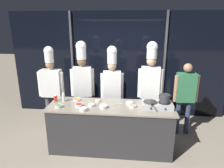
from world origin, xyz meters
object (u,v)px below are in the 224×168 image
(prep_bowl_mushrooms, at_px, (133,106))
(chef_pastry, at_px, (150,80))
(stock_pot, at_px, (165,98))
(chef_head, at_px, (51,83))
(prep_bowl_bean_sprouts, at_px, (103,106))
(squeeze_bottle_chili, at_px, (55,98))
(chef_sous, at_px, (82,79))
(prep_bowl_shrimp, at_px, (98,100))
(person_guest, at_px, (185,92))
(portable_stove, at_px, (157,105))
(prep_bowl_chicken, at_px, (83,109))
(chef_line, at_px, (112,83))
(squeeze_bottle_clear, at_px, (63,97))
(serving_spoon_slotted, at_px, (120,104))
(prep_bowl_carrots, at_px, (77,100))
(frying_pan, at_px, (150,100))
(prep_bowl_bell_pepper, at_px, (79,105))
(prep_bowl_onion, at_px, (129,103))
(prep_bowl_scallions, at_px, (59,106))
(prep_bowl_rice, at_px, (91,105))

(prep_bowl_mushrooms, distance_m, chef_pastry, 0.87)
(stock_pot, distance_m, chef_head, 2.55)
(stock_pot, relative_size, prep_bowl_bean_sprouts, 1.40)
(squeeze_bottle_chili, height_order, chef_sous, chef_sous)
(prep_bowl_shrimp, height_order, person_guest, person_guest)
(prep_bowl_mushrooms, height_order, person_guest, person_guest)
(portable_stove, relative_size, prep_bowl_chicken, 3.88)
(squeeze_bottle_chili, distance_m, chef_line, 1.22)
(squeeze_bottle_clear, height_order, prep_bowl_shrimp, squeeze_bottle_clear)
(serving_spoon_slotted, bearing_deg, prep_bowl_mushrooms, -25.78)
(chef_head, relative_size, chef_pastry, 0.94)
(prep_bowl_carrots, relative_size, chef_pastry, 0.07)
(squeeze_bottle_clear, relative_size, prep_bowl_carrots, 1.36)
(frying_pan, bearing_deg, person_guest, 41.98)
(serving_spoon_slotted, relative_size, chef_sous, 0.10)
(chef_head, bearing_deg, prep_bowl_shrimp, 153.68)
(prep_bowl_mushrooms, distance_m, prep_bowl_bell_pepper, 0.99)
(stock_pot, xyz_separation_m, person_guest, (0.55, 0.72, -0.12))
(squeeze_bottle_chili, distance_m, chef_pastry, 2.00)
(prep_bowl_onion, relative_size, chef_line, 0.07)
(prep_bowl_bean_sprouts, bearing_deg, squeeze_bottle_clear, 164.18)
(frying_pan, height_order, person_guest, person_guest)
(frying_pan, xyz_separation_m, prep_bowl_onion, (-0.38, 0.12, -0.11))
(prep_bowl_carrots, xyz_separation_m, chef_line, (0.66, 0.48, 0.23))
(prep_bowl_scallions, relative_size, prep_bowl_bell_pepper, 0.93)
(frying_pan, distance_m, serving_spoon_slotted, 0.59)
(prep_bowl_shrimp, bearing_deg, serving_spoon_slotted, -12.74)
(squeeze_bottle_clear, distance_m, prep_bowl_bean_sprouts, 0.87)
(squeeze_bottle_clear, xyz_separation_m, chef_head, (-0.50, 0.64, 0.08))
(prep_bowl_rice, bearing_deg, person_guest, 22.20)
(prep_bowl_chicken, xyz_separation_m, prep_bowl_mushrooms, (0.87, 0.24, -0.01))
(stock_pot, height_order, chef_pastry, chef_pastry)
(person_guest, bearing_deg, chef_head, -5.15)
(chef_sous, bearing_deg, chef_pastry, 167.59)
(serving_spoon_slotted, height_order, person_guest, person_guest)
(frying_pan, xyz_separation_m, chef_line, (-0.77, 0.67, 0.11))
(prep_bowl_chicken, distance_m, prep_bowl_scallions, 0.50)
(squeeze_bottle_chili, height_order, prep_bowl_bean_sprouts, squeeze_bottle_chili)
(prep_bowl_mushrooms, relative_size, prep_bowl_shrimp, 1.31)
(portable_stove, bearing_deg, squeeze_bottle_clear, 176.12)
(frying_pan, bearing_deg, prep_bowl_carrots, 172.32)
(stock_pot, xyz_separation_m, squeeze_bottle_chili, (-2.10, 0.12, -0.11))
(prep_bowl_shrimp, bearing_deg, prep_bowl_mushrooms, -17.67)
(squeeze_bottle_chili, height_order, prep_bowl_rice, squeeze_bottle_chili)
(stock_pot, height_order, prep_bowl_bean_sprouts, stock_pot)
(portable_stove, bearing_deg, chef_head, 161.65)
(squeeze_bottle_clear, relative_size, prep_bowl_shrimp, 1.89)
(prep_bowl_bean_sprouts, bearing_deg, person_guest, 26.64)
(person_guest, bearing_deg, prep_bowl_bean_sprouts, 22.43)
(prep_bowl_chicken, bearing_deg, prep_bowl_mushrooms, 15.43)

